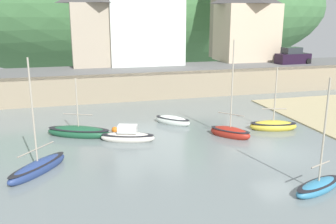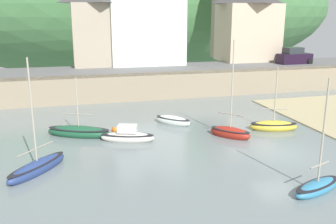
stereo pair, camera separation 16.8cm
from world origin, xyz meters
The scene contains 14 objects.
quay_seawall centered at (0.00, 17.50, 1.36)m, with size 48.00×9.40×2.40m.
hillside_backdrop centered at (1.66, 55.20, 9.61)m, with size 80.00×44.00×27.45m.
waterfront_building_left centered at (-8.09, 25.20, 7.06)m, with size 6.83×5.17×9.14m.
waterfront_building_centre centered at (-2.98, 25.20, 8.33)m, with size 8.83×5.99×11.69m.
waterfront_building_right centered at (10.32, 25.20, 7.08)m, with size 7.29×5.71×9.20m.
sailboat_tall_mast centered at (-1.54, 3.59, 0.33)m, with size 2.74×2.90×6.75m.
rowboat_small_beached centered at (-11.53, 6.48, 0.29)m, with size 4.68×3.22×4.24m.
motorboat_with_cabin centered at (-4.50, 7.58, 0.26)m, with size 2.73×2.77×0.83m.
sailboat_far_left centered at (-8.45, 4.55, 0.31)m, with size 3.74×2.17×1.26m.
sailboat_nearest_shore centered at (-13.84, 0.73, 0.31)m, with size 3.31×3.77×6.27m.
sailboat_blue_trim centered at (2.19, 4.30, 0.28)m, with size 3.64×2.13×4.75m.
fishing_boat_green centered at (-0.92, -4.97, 0.26)m, with size 3.28×1.97×5.59m.
parked_car_near_slipway centered at (14.33, 20.70, 3.20)m, with size 4.20×1.96×1.95m.
mooring_buoy centered at (-9.02, 6.79, 0.14)m, with size 0.45×0.45×0.45m.
Camera 1 is at (-11.98, -18.50, 8.07)m, focal length 39.48 mm.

